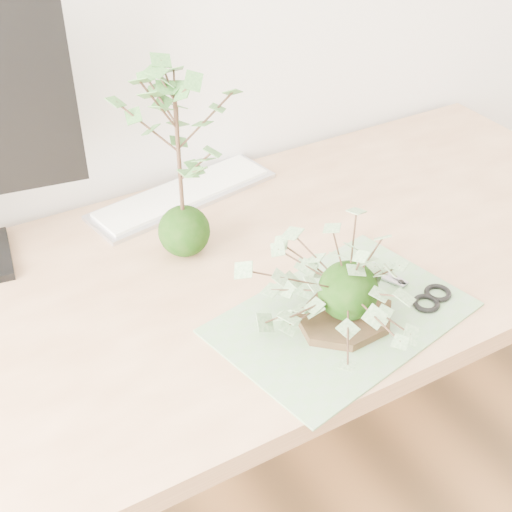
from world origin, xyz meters
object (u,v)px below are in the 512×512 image
Objects in this scene: maple_kokedama at (176,114)px; keyboard at (183,195)px; ivy_kokedama at (350,268)px; desk at (260,302)px.

maple_kokedama reaches higher than keyboard.
ivy_kokedama is at bearing -92.59° from keyboard.
keyboard is (-0.06, 0.48, -0.11)m from ivy_kokedama.
maple_kokedama reaches higher than desk.
ivy_kokedama is 0.50m from keyboard.
keyboard is (0.08, 0.18, -0.27)m from maple_kokedama.
ivy_kokedama is (0.04, -0.20, 0.20)m from desk.
desk is 0.39m from maple_kokedama.
maple_kokedama is 0.94× the size of keyboard.
maple_kokedama is 0.33m from keyboard.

